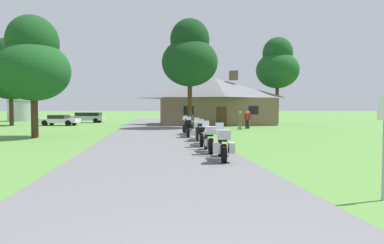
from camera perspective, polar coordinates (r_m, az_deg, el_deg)
name	(u,v)px	position (r m, az deg, el deg)	size (l,w,h in m)	color
ground_plane	(155,136)	(22.26, -6.75, -2.47)	(500.00, 500.00, 0.00)	#56893D
asphalt_driveway	(156,138)	(20.27, -6.69, -2.86)	(6.40, 80.00, 0.06)	slate
motorcycle_silver_nearest_to_camera	(222,145)	(11.12, 5.59, -4.21)	(0.87, 2.08, 1.30)	black
motorcycle_white_second_in_row	(209,139)	(13.25, 3.10, -3.09)	(0.66, 2.08, 1.30)	black
motorcycle_orange_third_in_row	(201,134)	(15.63, 1.71, -2.25)	(0.73, 2.08, 1.30)	black
motorcycle_blue_fourth_in_row	(198,131)	(18.09, 1.01, -1.65)	(0.84, 2.08, 1.30)	black
motorcycle_blue_fifth_in_row	(188,128)	(20.39, -0.65, -1.19)	(0.90, 2.08, 1.30)	black
motorcycle_black_farthest_in_row	(187,127)	(22.38, -0.94, -0.87)	(0.73, 2.08, 1.30)	black
stone_lodge	(215,101)	(37.78, 4.17, 3.91)	(13.64, 7.96, 6.49)	brown
bystander_red_shirt_near_lodge	(249,119)	(30.29, 10.32, 0.56)	(0.31, 0.53, 1.67)	#75664C
bystander_red_shirt_beside_signpost	(247,119)	(30.05, 10.01, 0.58)	(0.55, 0.27, 1.69)	black
bystander_olive_shirt_by_tree	(240,120)	(28.35, 8.74, 0.45)	(0.54, 0.29, 1.67)	#75664C
tree_left_far	(10,71)	(40.71, -30.25, 7.99)	(5.73, 5.73, 9.84)	#422D19
tree_by_lodge_front	(190,56)	(30.84, -0.40, 11.97)	(5.42, 5.42, 10.58)	#422D19
tree_right_of_lodge	(277,65)	(42.91, 15.36, 9.97)	(5.55, 5.55, 11.25)	#422D19
tree_left_near	(33,62)	(23.05, -27.00, 9.69)	(4.61, 4.61, 7.94)	#422D19
metal_silo_distant	(23,98)	(54.98, -28.51, 3.88)	(4.48, 4.48, 7.14)	#B2B7BC
parked_silver_suv_far_left	(88,117)	(45.04, -18.53, 0.87)	(4.81, 2.46, 1.40)	#ADAFB7
parked_white_sedan_far_left	(59,120)	(38.38, -23.06, 0.36)	(4.40, 2.37, 1.20)	silver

